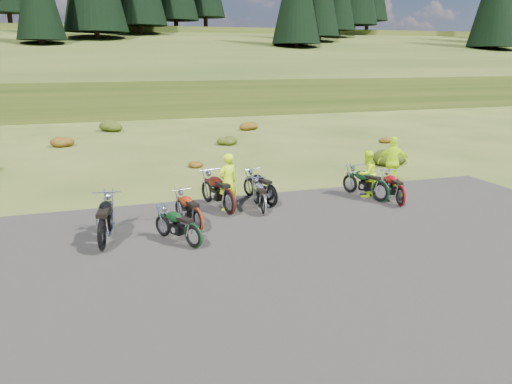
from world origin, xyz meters
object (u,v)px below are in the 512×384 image
object	(u,v)px
motorcycle_7	(380,203)
person_middle	(228,183)
motorcycle_0	(103,252)
motorcycle_3	(264,215)

from	to	relation	value
motorcycle_7	person_middle	size ratio (longest dim) A/B	1.14
motorcycle_0	motorcycle_3	world-z (taller)	motorcycle_0
motorcycle_3	motorcycle_7	size ratio (longest dim) A/B	0.89
motorcycle_0	motorcycle_7	distance (m)	9.16
motorcycle_0	motorcycle_7	xyz separation A→B (m)	(9.01, 1.63, 0.00)
motorcycle_0	person_middle	world-z (taller)	person_middle
motorcycle_7	person_middle	world-z (taller)	person_middle
motorcycle_0	person_middle	distance (m)	4.66
motorcycle_3	motorcycle_7	distance (m)	4.19
motorcycle_7	motorcycle_0	bearing A→B (deg)	82.45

